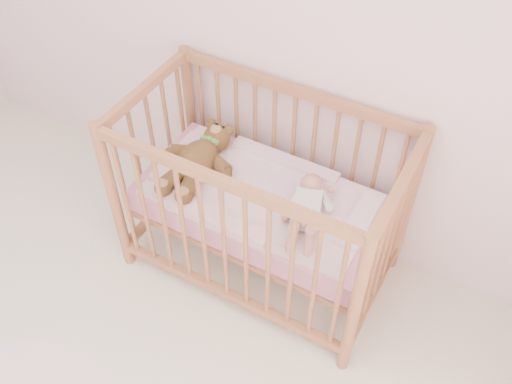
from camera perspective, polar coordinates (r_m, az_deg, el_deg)
The scene contains 5 objects.
crib at distance 2.86m, azimuth 0.49°, elevation -1.02°, with size 1.36×0.76×1.00m, color #B4774C, non-canonical shape.
mattress at distance 2.87m, azimuth 0.48°, elevation -1.22°, with size 1.22×0.62×0.13m, color pink.
blanket at distance 2.82m, azimuth 0.49°, elevation -0.20°, with size 1.10×0.58×0.06m, color pink, non-canonical shape.
baby at distance 2.68m, azimuth 5.14°, elevation -1.32°, with size 0.24×0.50×0.12m, color silver, non-canonical shape.
teddy_bear at distance 2.88m, azimuth -5.90°, elevation 3.21°, with size 0.40×0.57×0.16m, color brown, non-canonical shape.
Camera 1 is at (1.30, -0.10, 2.61)m, focal length 40.00 mm.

